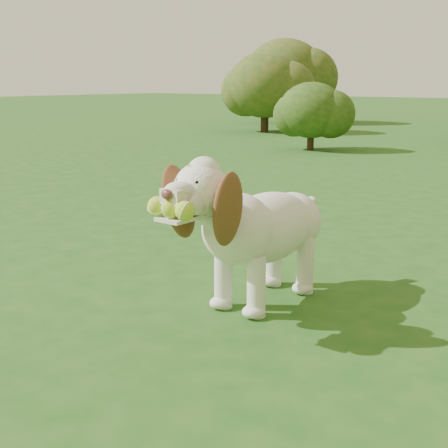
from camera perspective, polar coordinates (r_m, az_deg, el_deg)
The scene contains 5 objects.
ground at distance 3.99m, azimuth 8.60°, elevation -5.08°, with size 80.00×80.00×0.00m, color #1C4E16.
dog at distance 3.40m, azimuth 2.85°, elevation 0.01°, with size 0.47×1.34×0.88m.
shrub_a at distance 11.30m, azimuth 8.00°, elevation 10.26°, with size 1.16×1.16×1.20m.
shrub_e at distance 15.13m, azimuth 3.78°, elevation 12.54°, with size 1.81×1.81×1.87m.
shrub_g at distance 18.55m, azimuth 5.55°, elevation 13.55°, with size 2.31×2.31×2.39m.
Camera 1 is at (1.82, -3.33, 1.23)m, focal length 50.00 mm.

